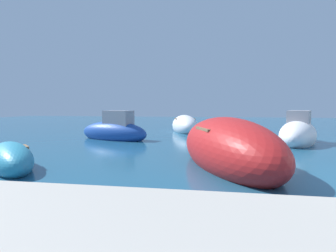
# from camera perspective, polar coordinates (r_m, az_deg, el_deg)

# --- Properties ---
(moored_boat_0) EXTENTS (1.86, 3.38, 1.55)m
(moored_boat_0) POSITION_cam_1_polar(r_m,az_deg,el_deg) (23.32, -9.75, 0.29)
(moored_boat_0) COLOR teal
(moored_boat_0) RESTS_ON ground
(moored_boat_3) EXTENTS (4.38, 6.68, 2.14)m
(moored_boat_3) POSITION_cam_1_polar(r_m,az_deg,el_deg) (9.31, 12.68, -4.71)
(moored_boat_3) COLOR #B21E1E
(moored_boat_3) RESTS_ON ground
(moored_boat_4) EXTENTS (3.04, 4.90, 1.67)m
(moored_boat_4) POSITION_cam_1_polar(r_m,az_deg,el_deg) (20.89, 3.61, 0.09)
(moored_boat_4) COLOR white
(moored_boat_4) RESTS_ON ground
(moored_boat_5) EXTENTS (4.97, 3.06, 2.06)m
(moored_boat_5) POSITION_cam_1_polar(r_m,az_deg,el_deg) (16.43, -11.48, -1.08)
(moored_boat_5) COLOR #1E479E
(moored_boat_5) RESTS_ON ground
(moored_boat_6) EXTENTS (3.35, 4.71, 2.14)m
(moored_boat_6) POSITION_cam_1_polar(r_m,az_deg,el_deg) (15.90, 26.05, -1.46)
(moored_boat_6) COLOR white
(moored_boat_6) RESTS_ON ground
(moored_boat_7) EXTENTS (3.34, 3.28, 1.11)m
(moored_boat_7) POSITION_cam_1_polar(r_m,az_deg,el_deg) (10.08, -30.61, -6.15)
(moored_boat_7) COLOR teal
(moored_boat_7) RESTS_ON ground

